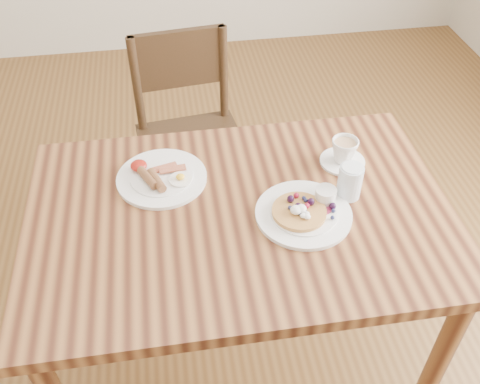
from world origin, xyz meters
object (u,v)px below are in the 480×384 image
Objects in this scene: pancake_plate at (305,211)px; teacup_saucer at (344,153)px; chair_far at (190,133)px; breakfast_plate at (160,177)px; water_glass at (350,182)px; dining_table at (240,234)px.

teacup_saucer is at bearing 50.18° from pancake_plate.
chair_far is 3.26× the size of breakfast_plate.
chair_far is 0.89m from water_glass.
dining_table is 0.35m from water_glass.
water_glass is at bearing -101.28° from teacup_saucer.
water_glass reaches higher than breakfast_plate.
dining_table is 0.21m from pancake_plate.
pancake_plate is at bearing -129.82° from teacup_saucer.
teacup_saucer is (0.44, -0.58, 0.29)m from chair_far.
chair_far is 0.65m from breakfast_plate.
water_glass is (-0.03, -0.15, 0.01)m from teacup_saucer.
dining_table is 4.44× the size of breakfast_plate.
breakfast_plate is 0.56m from teacup_saucer.
pancake_plate is 0.16m from water_glass.
chair_far is at bearing 78.04° from breakfast_plate.
pancake_plate is 2.63× the size of water_glass.
pancake_plate is at bearing 101.96° from chair_far.
chair_far is at bearing 97.08° from dining_table.
teacup_saucer reaches higher than breakfast_plate.
teacup_saucer is at bearing 78.72° from water_glass.
chair_far is 0.79m from teacup_saucer.
teacup_saucer reaches higher than dining_table.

